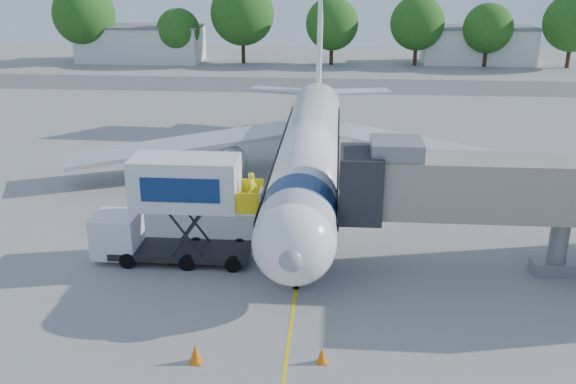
# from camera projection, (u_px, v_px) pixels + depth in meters

# --- Properties ---
(ground) EXTENTS (160.00, 160.00, 0.00)m
(ground) POSITION_uv_depth(u_px,v_px,m) (307.00, 213.00, 38.90)
(ground) COLOR gray
(ground) RESTS_ON ground
(guidance_line) EXTENTS (0.15, 70.00, 0.01)m
(guidance_line) POSITION_uv_depth(u_px,v_px,m) (307.00, 213.00, 38.90)
(guidance_line) COLOR yellow
(guidance_line) RESTS_ON ground
(taxiway_strip) EXTENTS (120.00, 10.00, 0.01)m
(taxiway_strip) POSITION_uv_depth(u_px,v_px,m) (324.00, 86.00, 78.25)
(taxiway_strip) COLOR #59595B
(taxiway_strip) RESTS_ON ground
(aircraft) EXTENTS (34.17, 37.73, 11.35)m
(aircraft) POSITION_uv_depth(u_px,v_px,m) (310.00, 148.00, 41.75)
(aircraft) COLOR white
(aircraft) RESTS_ON ground
(jet_bridge) EXTENTS (13.90, 3.20, 6.60)m
(jet_bridge) POSITION_uv_depth(u_px,v_px,m) (469.00, 188.00, 30.27)
(jet_bridge) COLOR gray
(jet_bridge) RESTS_ON ground
(catering_hiloader) EXTENTS (8.50, 2.44, 5.50)m
(catering_hiloader) POSITION_uv_depth(u_px,v_px,m) (174.00, 210.00, 31.86)
(catering_hiloader) COLOR black
(catering_hiloader) RESTS_ON ground
(ground_tug) EXTENTS (3.40, 1.83, 1.34)m
(ground_tug) POSITION_uv_depth(u_px,v_px,m) (365.00, 383.00, 22.17)
(ground_tug) COLOR silver
(ground_tug) RESTS_ON ground
(safety_cone_a) EXTENTS (0.42, 0.42, 0.67)m
(safety_cone_a) POSITION_uv_depth(u_px,v_px,m) (322.00, 355.00, 24.36)
(safety_cone_a) COLOR orange
(safety_cone_a) RESTS_ON ground
(safety_cone_b) EXTENTS (0.50, 0.50, 0.80)m
(safety_cone_b) POSITION_uv_depth(u_px,v_px,m) (196.00, 354.00, 24.36)
(safety_cone_b) COLOR orange
(safety_cone_b) RESTS_ON ground
(outbuilding_left) EXTENTS (18.40, 8.40, 5.30)m
(outbuilding_left) POSITION_uv_depth(u_px,v_px,m) (141.00, 43.00, 96.28)
(outbuilding_left) COLOR silver
(outbuilding_left) RESTS_ON ground
(outbuilding_right) EXTENTS (16.40, 7.40, 5.30)m
(outbuilding_right) POSITION_uv_depth(u_px,v_px,m) (477.00, 45.00, 94.46)
(outbuilding_right) COLOR silver
(outbuilding_right) RESTS_ON ground
(tree_a) EXTENTS (9.03, 9.03, 11.51)m
(tree_a) POSITION_uv_depth(u_px,v_px,m) (84.00, 14.00, 93.33)
(tree_a) COLOR #382314
(tree_a) RESTS_ON ground
(tree_b) EXTENTS (6.24, 6.24, 7.96)m
(tree_b) POSITION_uv_depth(u_px,v_px,m) (178.00, 30.00, 93.17)
(tree_b) COLOR #382314
(tree_b) RESTS_ON ground
(tree_c) EXTENTS (9.25, 9.25, 11.79)m
(tree_c) POSITION_uv_depth(u_px,v_px,m) (242.00, 13.00, 92.77)
(tree_c) COLOR #382314
(tree_c) RESTS_ON ground
(tree_d) EXTENTS (7.54, 7.54, 9.61)m
(tree_d) POSITION_uv_depth(u_px,v_px,m) (332.00, 24.00, 91.70)
(tree_d) COLOR #382314
(tree_d) RESTS_ON ground
(tree_e) EXTENTS (7.70, 7.70, 9.82)m
(tree_e) POSITION_uv_depth(u_px,v_px,m) (417.00, 23.00, 91.27)
(tree_e) COLOR #382314
(tree_e) RESTS_ON ground
(tree_f) EXTENTS (6.96, 6.96, 8.87)m
(tree_f) POSITION_uv_depth(u_px,v_px,m) (488.00, 28.00, 90.21)
(tree_f) COLOR #382314
(tree_f) RESTS_ON ground
(tree_g) EXTENTS (8.13, 8.13, 10.37)m
(tree_g) POSITION_uv_depth(u_px,v_px,m) (573.00, 22.00, 88.82)
(tree_g) COLOR #382314
(tree_g) RESTS_ON ground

